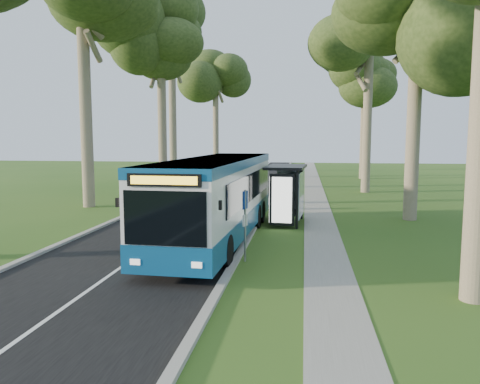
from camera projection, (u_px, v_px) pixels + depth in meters
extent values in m
plane|color=#2F571B|center=(247.00, 241.00, 18.64)|extent=(120.00, 120.00, 0.00)
cube|color=black|center=(211.00, 204.00, 28.95)|extent=(7.00, 100.00, 0.02)
cube|color=#9E9B93|center=(267.00, 204.00, 28.47)|extent=(0.25, 100.00, 0.12)
cube|color=#9E9B93|center=(156.00, 202.00, 29.42)|extent=(0.25, 100.00, 0.12)
cube|color=white|center=(211.00, 204.00, 28.95)|extent=(0.12, 100.00, 0.00)
cube|color=gray|center=(317.00, 206.00, 28.07)|extent=(1.50, 100.00, 0.02)
cube|color=white|center=(217.00, 195.00, 18.56)|extent=(3.11, 12.44, 2.93)
cube|color=navy|center=(217.00, 221.00, 18.68)|extent=(3.14, 12.47, 0.82)
cube|color=navy|center=(217.00, 163.00, 18.41)|extent=(3.14, 12.47, 0.33)
cube|color=black|center=(174.00, 219.00, 12.45)|extent=(2.31, 0.15, 1.49)
cube|color=yellow|center=(173.00, 180.00, 12.30)|extent=(1.85, 0.10, 0.23)
cube|color=black|center=(176.00, 271.00, 12.69)|extent=(2.47, 0.23, 0.31)
cylinder|color=black|center=(160.00, 249.00, 15.12)|extent=(0.33, 1.08, 1.07)
cylinder|color=black|center=(232.00, 251.00, 14.80)|extent=(0.33, 1.08, 1.07)
cylinder|color=black|center=(207.00, 213.00, 22.41)|extent=(0.33, 1.08, 1.07)
cylinder|color=black|center=(256.00, 214.00, 22.09)|extent=(0.33, 1.08, 1.07)
cylinder|color=gray|center=(245.00, 226.00, 15.44)|extent=(0.08, 0.08, 2.40)
cube|color=navy|center=(245.00, 200.00, 15.34)|extent=(0.14, 0.33, 0.60)
cylinder|color=yellow|center=(244.00, 196.00, 15.33)|extent=(0.08, 0.21, 0.21)
cube|color=white|center=(245.00, 220.00, 15.42)|extent=(0.14, 0.29, 0.38)
cube|color=black|center=(299.00, 200.00, 21.02)|extent=(0.11, 0.11, 2.65)
cube|color=black|center=(300.00, 193.00, 23.69)|extent=(0.11, 0.11, 2.65)
cube|color=black|center=(286.00, 167.00, 22.28)|extent=(1.99, 3.36, 0.13)
cube|color=silver|center=(301.00, 194.00, 22.33)|extent=(0.24, 2.70, 2.12)
cube|color=black|center=(285.00, 200.00, 20.98)|extent=(1.12, 0.25, 2.33)
cube|color=white|center=(284.00, 200.00, 20.90)|extent=(0.90, 0.09, 2.07)
cube|color=black|center=(292.00, 212.00, 22.81)|extent=(0.55, 1.93, 0.06)
cylinder|color=black|center=(288.00, 202.00, 26.78)|extent=(0.48, 0.48, 0.86)
cylinder|color=black|center=(288.00, 194.00, 26.72)|extent=(0.52, 0.52, 0.05)
imported|color=white|center=(178.00, 178.00, 40.51)|extent=(2.98, 4.21, 1.33)
imported|color=#9C9EA3|center=(201.00, 170.00, 49.76)|extent=(1.73, 4.33, 1.40)
cylinder|color=#7A6B56|center=(86.00, 106.00, 27.25)|extent=(0.70, 0.70, 11.84)
cylinder|color=#7A6B56|center=(162.00, 119.00, 36.93)|extent=(0.68, 0.68, 11.18)
ellipsoid|color=#263C17|center=(161.00, 42.00, 36.24)|extent=(5.20, 5.20, 7.66)
cylinder|color=#7A6B56|center=(173.00, 112.00, 46.92)|extent=(0.74, 0.74, 13.29)
ellipsoid|color=#263C17|center=(171.00, 40.00, 46.10)|extent=(5.20, 5.20, 9.12)
cylinder|color=#7A6B56|center=(216.00, 124.00, 56.52)|extent=(0.69, 0.69, 11.50)
ellipsoid|color=#263C17|center=(216.00, 73.00, 55.82)|extent=(5.20, 5.20, 7.89)
cylinder|color=#7A6B56|center=(414.00, 110.00, 22.89)|extent=(0.67, 0.67, 10.92)
cylinder|color=#7A6B56|center=(367.00, 123.00, 34.82)|extent=(0.66, 0.66, 10.40)
ellipsoid|color=#263C17|center=(370.00, 47.00, 34.19)|extent=(5.20, 5.20, 7.13)
cylinder|color=#7A6B56|center=(364.00, 128.00, 46.48)|extent=(0.65, 0.65, 10.19)
ellipsoid|color=#263C17|center=(365.00, 72.00, 45.86)|extent=(5.20, 5.20, 6.98)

